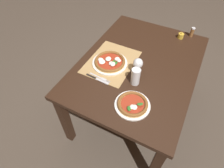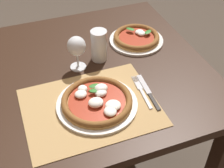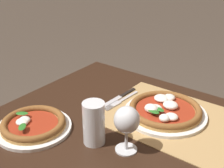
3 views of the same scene
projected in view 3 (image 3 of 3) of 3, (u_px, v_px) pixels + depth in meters
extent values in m
cube|color=black|center=(165.00, 166.00, 0.95)|extent=(1.36, 0.99, 0.04)
cube|color=black|center=(99.00, 132.00, 1.75)|extent=(0.07, 0.07, 0.70)
cube|color=#A88451|center=(171.00, 118.00, 1.15)|extent=(0.50, 0.39, 0.00)
cylinder|color=silver|center=(165.00, 114.00, 1.16)|extent=(0.31, 0.31, 0.01)
cylinder|color=tan|center=(165.00, 111.00, 1.16)|extent=(0.27, 0.27, 0.01)
torus|color=brown|center=(165.00, 109.00, 1.16)|extent=(0.27, 0.27, 0.02)
cylinder|color=maroon|center=(165.00, 110.00, 1.16)|extent=(0.22, 0.22, 0.00)
ellipsoid|color=white|center=(170.00, 105.00, 1.16)|extent=(0.06, 0.05, 0.03)
ellipsoid|color=white|center=(162.00, 98.00, 1.21)|extent=(0.06, 0.06, 0.02)
ellipsoid|color=white|center=(169.00, 98.00, 1.22)|extent=(0.05, 0.05, 0.02)
ellipsoid|color=white|center=(164.00, 118.00, 1.08)|extent=(0.04, 0.04, 0.03)
ellipsoid|color=white|center=(151.00, 108.00, 1.14)|extent=(0.05, 0.05, 0.03)
ellipsoid|color=white|center=(171.00, 117.00, 1.09)|extent=(0.05, 0.04, 0.02)
ellipsoid|color=white|center=(156.00, 108.00, 1.15)|extent=(0.05, 0.04, 0.02)
ellipsoid|color=#286B23|center=(159.00, 109.00, 1.12)|extent=(0.05, 0.03, 0.00)
ellipsoid|color=#286B23|center=(154.00, 112.00, 1.11)|extent=(0.04, 0.02, 0.00)
cylinder|color=silver|center=(34.00, 128.00, 1.08)|extent=(0.26, 0.26, 0.01)
cylinder|color=tan|center=(34.00, 125.00, 1.08)|extent=(0.22, 0.22, 0.01)
torus|color=brown|center=(33.00, 123.00, 1.08)|extent=(0.22, 0.22, 0.02)
cylinder|color=maroon|center=(33.00, 124.00, 1.08)|extent=(0.17, 0.17, 0.00)
ellipsoid|color=white|center=(25.00, 120.00, 1.08)|extent=(0.04, 0.04, 0.02)
ellipsoid|color=white|center=(22.00, 122.00, 1.07)|extent=(0.05, 0.04, 0.02)
ellipsoid|color=#286B23|center=(22.00, 113.00, 1.10)|extent=(0.05, 0.04, 0.00)
ellipsoid|color=#286B23|center=(22.00, 127.00, 1.03)|extent=(0.05, 0.05, 0.00)
cylinder|color=silver|center=(126.00, 149.00, 0.98)|extent=(0.07, 0.07, 0.00)
cylinder|color=silver|center=(126.00, 140.00, 0.97)|extent=(0.01, 0.01, 0.06)
ellipsoid|color=silver|center=(127.00, 120.00, 0.93)|extent=(0.08, 0.08, 0.08)
ellipsoid|color=#C17019|center=(127.00, 123.00, 0.94)|extent=(0.07, 0.07, 0.05)
cylinder|color=silver|center=(94.00, 123.00, 0.99)|extent=(0.07, 0.07, 0.15)
cylinder|color=black|center=(94.00, 127.00, 1.00)|extent=(0.07, 0.07, 0.12)
cylinder|color=silver|center=(93.00, 109.00, 0.97)|extent=(0.07, 0.07, 0.02)
cube|color=#B7B7BC|center=(128.00, 97.00, 1.29)|extent=(0.02, 0.12, 0.00)
cube|color=#B7B7BC|center=(116.00, 104.00, 1.24)|extent=(0.03, 0.05, 0.00)
cylinder|color=#B7B7BC|center=(107.00, 107.00, 1.22)|extent=(0.01, 0.04, 0.00)
cylinder|color=#B7B7BC|center=(108.00, 108.00, 1.21)|extent=(0.01, 0.04, 0.00)
cylinder|color=#B7B7BC|center=(109.00, 108.00, 1.21)|extent=(0.01, 0.04, 0.00)
cylinder|color=#B7B7BC|center=(110.00, 109.00, 1.20)|extent=(0.01, 0.04, 0.00)
cube|color=black|center=(127.00, 93.00, 1.33)|extent=(0.02, 0.10, 0.01)
cube|color=#B7B7BC|center=(111.00, 102.00, 1.25)|extent=(0.03, 0.12, 0.00)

